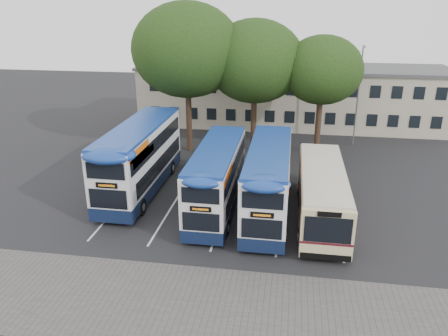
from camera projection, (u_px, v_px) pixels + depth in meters
name	position (u px, v px, depth m)	size (l,w,h in m)	color
ground	(281.00, 253.00, 23.33)	(120.00, 120.00, 0.00)	black
paving_strip	(231.00, 310.00, 19.00)	(40.00, 6.00, 0.01)	#595654
bay_lines	(226.00, 207.00, 28.49)	(14.12, 11.00, 0.01)	silver
depot_building	(291.00, 95.00, 47.12)	(32.40, 8.40, 6.20)	#ADA28B
lamp_post	(359.00, 91.00, 39.08)	(0.25, 1.05, 9.06)	gray
tree_left	(187.00, 50.00, 36.34)	(9.25, 9.25, 12.74)	black
tree_mid	(255.00, 61.00, 36.76)	(8.25, 8.25, 11.38)	black
tree_right	(322.00, 70.00, 35.86)	(6.66, 6.66, 10.15)	black
bus_dd_left	(140.00, 155.00, 30.24)	(2.77, 11.42, 4.76)	#0F1B39
bus_dd_mid	(217.00, 176.00, 27.49)	(2.44, 10.08, 4.20)	#0F1B39
bus_dd_right	(268.00, 178.00, 26.83)	(2.54, 10.46, 4.36)	#0F1B39
bus_single	(322.00, 190.00, 26.59)	(2.72, 10.67, 3.18)	beige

